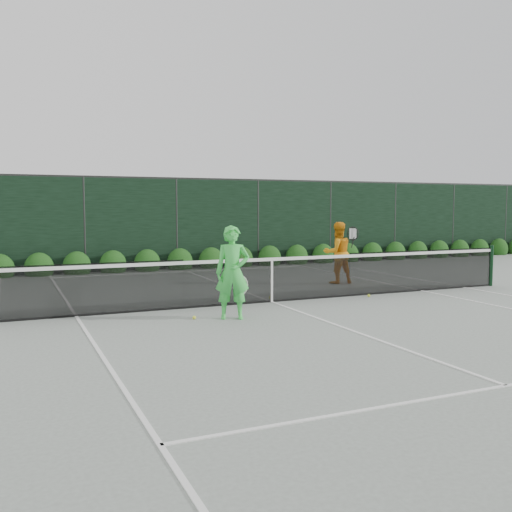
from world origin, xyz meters
name	(u,v)px	position (x,y,z in m)	size (l,w,h in m)	color
ground	(272,302)	(0.00, 0.00, 0.00)	(80.00, 80.00, 0.00)	gray
tennis_net	(271,278)	(-0.02, 0.00, 0.53)	(12.90, 0.10, 1.07)	#103219
player_woman	(233,272)	(-1.45, -1.36, 0.87)	(0.74, 0.61, 1.74)	#3FD84F
player_man	(338,253)	(2.94, 2.03, 0.84)	(0.92, 0.70, 1.67)	orange
court_lines	(272,302)	(0.00, 0.00, 0.01)	(11.03, 23.83, 0.01)	white
windscreen_fence	(339,240)	(0.00, -2.71, 1.51)	(32.00, 21.07, 3.06)	black
hedge_row	(180,262)	(0.00, 7.15, 0.23)	(31.66, 0.65, 0.94)	#11340E
tennis_balls	(284,302)	(0.13, -0.32, 0.03)	(4.57, 1.66, 0.07)	#EBF636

